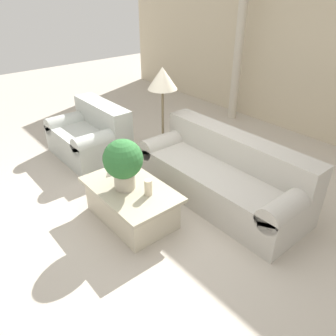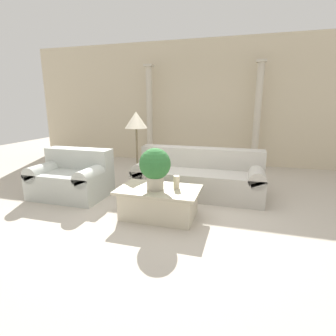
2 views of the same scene
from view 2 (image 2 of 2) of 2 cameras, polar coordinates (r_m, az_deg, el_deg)
ground_plane at (r=4.21m, az=-0.46°, el=-8.49°), size 16.00×16.00×0.00m
wall_back at (r=7.23m, az=7.58°, el=13.78°), size 10.00×0.06×3.20m
sofa_long at (r=4.73m, az=6.65°, el=-1.81°), size 2.25×0.89×0.81m
loveseat at (r=4.93m, az=-20.08°, el=-1.84°), size 1.24×0.89×0.81m
coffee_table at (r=3.80m, az=-1.98°, el=-7.46°), size 1.16×0.71×0.43m
potted_plant at (r=3.61m, az=-2.85°, el=0.45°), size 0.44×0.44×0.58m
pillar_candle at (r=3.71m, az=1.85°, el=-3.08°), size 0.09×0.09×0.18m
floor_lamp at (r=4.89m, az=-6.94°, el=9.50°), size 0.41×0.41×1.46m
column_left at (r=7.22m, az=-4.03°, el=11.61°), size 0.23×0.23×2.58m
column_right at (r=6.78m, az=18.84°, el=10.76°), size 0.23×0.23×2.58m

